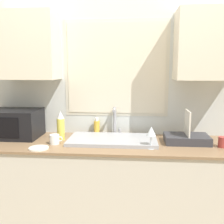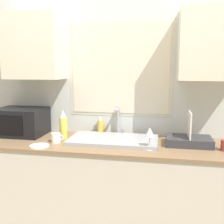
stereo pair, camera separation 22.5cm
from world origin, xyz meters
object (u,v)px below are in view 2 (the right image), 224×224
Objects in this scene: dish_rack at (189,140)px; spray_bottle at (63,125)px; wine_glass at (150,133)px; faucet at (118,119)px; soap_bottle at (100,127)px; microwave at (21,122)px; mug_near_sink at (56,138)px.

dish_rack is 1.43× the size of spray_bottle.
dish_rack is 1.14m from spray_bottle.
dish_rack reaches higher than wine_glass.
faucet is 0.53m from spray_bottle.
spray_bottle is 0.38m from soap_bottle.
microwave is at bearing -167.95° from soap_bottle.
wine_glass is (0.51, -0.42, 0.07)m from soap_bottle.
mug_near_sink is (-0.50, -0.35, -0.12)m from faucet.
microwave is at bearing 172.60° from spray_bottle.
dish_rack is 0.39m from wine_glass.
dish_rack reaches higher than soap_bottle.
dish_rack is at bearing -18.37° from faucet.
wine_glass is (1.27, -0.26, 0.01)m from microwave.
microwave is 2.52× the size of wine_glass.
dish_rack is (1.60, -0.06, -0.09)m from microwave.
faucet is at bearing 9.27° from microwave.
soap_bottle is at bearing 36.52° from spray_bottle.
spray_bottle is (-1.13, 0.00, 0.08)m from dish_rack.
soap_bottle is 0.48m from mug_near_sink.
microwave reaches higher than soap_bottle.
mug_near_sink is (0.44, -0.20, -0.09)m from microwave.
spray_bottle reaches higher than mug_near_sink.
soap_bottle is (-0.83, 0.23, 0.03)m from dish_rack.
wine_glass is at bearing -39.73° from soap_bottle.
dish_rack is at bearing -15.12° from soap_bottle.
faucet is 1.61× the size of soap_bottle.
faucet reaches higher than mug_near_sink.
wine_glass is at bearing -13.87° from spray_bottle.
faucet is 1.03× the size of spray_bottle.
spray_bottle is 0.16m from mug_near_sink.
soap_bottle is 1.51× the size of mug_near_sink.
spray_bottle is (0.46, -0.06, -0.00)m from microwave.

